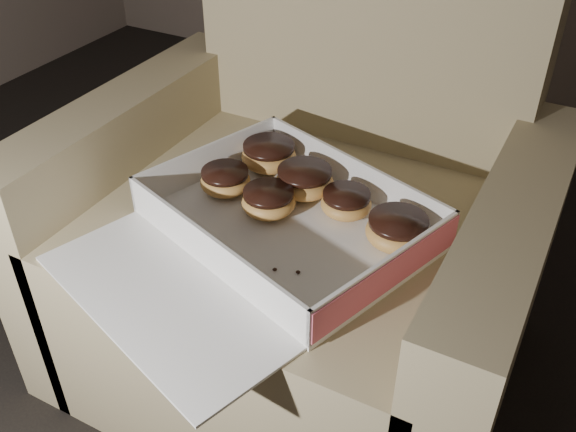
{
  "coord_description": "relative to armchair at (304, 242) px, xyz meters",
  "views": [
    {
      "loc": [
        0.01,
        0.05,
        1.02
      ],
      "look_at": [
        -0.38,
        0.79,
        0.41
      ],
      "focal_mm": 40.0,
      "sensor_mm": 36.0,
      "label": 1
    }
  ],
  "objects": [
    {
      "name": "donut_c",
      "position": [
        -0.09,
        0.03,
        0.15
      ],
      "size": [
        0.1,
        0.1,
        0.05
      ],
      "color": "#E0A74E",
      "rests_on": "bakery_box"
    },
    {
      "name": "crumb_a",
      "position": [
        0.06,
        -0.22,
        0.12
      ],
      "size": [
        0.01,
        0.01,
        0.0
      ],
      "primitive_type": "ellipsoid",
      "color": "black",
      "rests_on": "bakery_box"
    },
    {
      "name": "donut_a",
      "position": [
        -0.12,
        -0.07,
        0.15
      ],
      "size": [
        0.09,
        0.09,
        0.04
      ],
      "color": "#E0A74E",
      "rests_on": "bakery_box"
    },
    {
      "name": "donut_d",
      "position": [
        0.01,
        -0.02,
        0.15
      ],
      "size": [
        0.1,
        0.1,
        0.05
      ],
      "color": "#E0A74E",
      "rests_on": "bakery_box"
    },
    {
      "name": "donut_f",
      "position": [
        -0.02,
        -0.1,
        0.15
      ],
      "size": [
        0.09,
        0.09,
        0.05
      ],
      "color": "#E0A74E",
      "rests_on": "bakery_box"
    },
    {
      "name": "donut_b",
      "position": [
        0.2,
        -0.07,
        0.15
      ],
      "size": [
        0.1,
        0.1,
        0.05
      ],
      "color": "#E0A74E",
      "rests_on": "bakery_box"
    },
    {
      "name": "bakery_box",
      "position": [
        0.01,
        -0.16,
        0.13
      ],
      "size": [
        0.56,
        0.61,
        0.07
      ],
      "rotation": [
        0.0,
        0.0,
        -0.33
      ],
      "color": "white",
      "rests_on": "armchair"
    },
    {
      "name": "crumb_b",
      "position": [
        -0.13,
        -0.08,
        0.12
      ],
      "size": [
        0.01,
        0.01,
        0.0
      ],
      "primitive_type": "ellipsoid",
      "color": "black",
      "rests_on": "bakery_box"
    },
    {
      "name": "crumb_d",
      "position": [
        -0.13,
        -0.21,
        0.12
      ],
      "size": [
        0.01,
        0.01,
        0.0
      ],
      "primitive_type": "ellipsoid",
      "color": "black",
      "rests_on": "bakery_box"
    },
    {
      "name": "crumb_c",
      "position": [
        0.09,
        -0.21,
        0.12
      ],
      "size": [
        0.01,
        0.01,
        0.0
      ],
      "primitive_type": "ellipsoid",
      "color": "black",
      "rests_on": "bakery_box"
    },
    {
      "name": "donut_e",
      "position": [
        0.1,
        -0.04,
        0.15
      ],
      "size": [
        0.08,
        0.08,
        0.04
      ],
      "color": "#E0A74E",
      "rests_on": "bakery_box"
    },
    {
      "name": "armchair",
      "position": [
        0.0,
        0.0,
        0.0
      ],
      "size": [
        0.83,
        0.7,
        0.86
      ],
      "color": "#9B8B63",
      "rests_on": "floor"
    }
  ]
}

